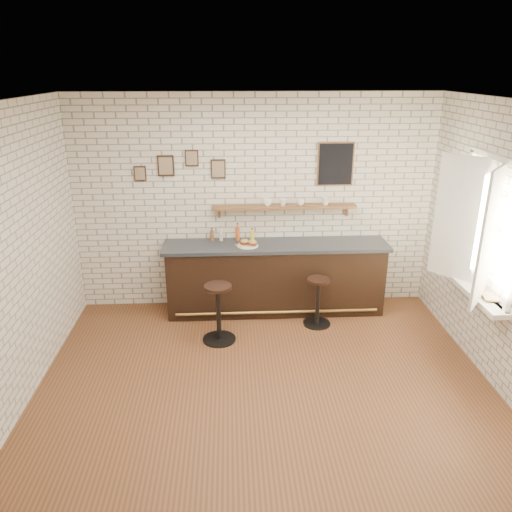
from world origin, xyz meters
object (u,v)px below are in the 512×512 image
at_px(ciabatta_sandwich, 249,243).
at_px(shelf_cup_a, 267,202).
at_px(bitters_bottle_amber, 238,233).
at_px(book_lower, 481,296).
at_px(shelf_cup_c, 300,202).
at_px(sandwich_plate, 248,246).
at_px(bitters_bottle_white, 221,235).
at_px(book_upper, 483,296).
at_px(bar_stool_left, 219,311).
at_px(shelf_cup_b, 283,202).
at_px(bar_counter, 275,277).
at_px(bitters_bottle_brown, 212,236).
at_px(condiment_bottle_yellow, 252,235).
at_px(shelf_cup_d, 325,201).
at_px(bar_stool_right, 318,300).

relative_size(ciabatta_sandwich, shelf_cup_a, 1.82).
bearing_deg(shelf_cup_a, bitters_bottle_amber, -177.63).
bearing_deg(ciabatta_sandwich, book_lower, -32.22).
height_order(bitters_bottle_amber, book_lower, bitters_bottle_amber).
bearing_deg(ciabatta_sandwich, shelf_cup_c, 20.55).
height_order(sandwich_plate, book_lower, sandwich_plate).
relative_size(bitters_bottle_amber, shelf_cup_c, 2.13).
relative_size(bitters_bottle_white, book_upper, 0.87).
relative_size(bar_stool_left, shelf_cup_b, 7.57).
bearing_deg(shelf_cup_a, bar_counter, -61.45).
bearing_deg(bitters_bottle_amber, ciabatta_sandwich, -60.67).
bearing_deg(shelf_cup_b, bar_stool_left, 171.76).
bearing_deg(bar_counter, bitters_bottle_brown, 168.30).
relative_size(condiment_bottle_yellow, book_lower, 0.87).
xyz_separation_m(bitters_bottle_amber, book_upper, (2.63, -1.86, -0.15)).
relative_size(sandwich_plate, shelf_cup_c, 2.37).
bearing_deg(shelf_cup_d, shelf_cup_c, 159.33).
bearing_deg(book_upper, bar_stool_right, 154.27).
distance_m(bitters_bottle_amber, shelf_cup_b, 0.77).
bearing_deg(shelf_cup_a, shelf_cup_d, -0.13).
distance_m(condiment_bottle_yellow, shelf_cup_d, 1.12).
bearing_deg(book_upper, shelf_cup_c, 144.99).
bearing_deg(condiment_bottle_yellow, bitters_bottle_brown, 180.00).
distance_m(ciabatta_sandwich, bitters_bottle_brown, 0.56).
distance_m(bitters_bottle_brown, shelf_cup_a, 0.90).
bearing_deg(bar_stool_right, bar_stool_left, -165.15).
xyz_separation_m(sandwich_plate, bar_stool_right, (0.92, -0.39, -0.65)).
height_order(bitters_bottle_amber, condiment_bottle_yellow, bitters_bottle_amber).
height_order(ciabatta_sandwich, bitters_bottle_brown, bitters_bottle_brown).
xyz_separation_m(bar_counter, bar_stool_left, (-0.79, -0.81, -0.10)).
bearing_deg(ciabatta_sandwich, bar_stool_left, -119.11).
relative_size(bar_stool_right, book_lower, 3.42).
height_order(shelf_cup_a, shelf_cup_c, shelf_cup_a).
xyz_separation_m(bitters_bottle_amber, shelf_cup_c, (0.87, 0.02, 0.43)).
relative_size(sandwich_plate, shelf_cup_a, 2.07).
bearing_deg(bar_counter, shelf_cup_b, 61.42).
bearing_deg(shelf_cup_c, book_upper, -146.02).
height_order(bar_counter, ciabatta_sandwich, ciabatta_sandwich).
distance_m(bitters_bottle_amber, shelf_cup_a, 0.61).
height_order(condiment_bottle_yellow, bar_stool_left, condiment_bottle_yellow).
bearing_deg(bitters_bottle_amber, book_lower, -34.72).
bearing_deg(bar_stool_left, sandwich_plate, 61.52).
bearing_deg(book_lower, bar_stool_left, 144.84).
xyz_separation_m(shelf_cup_c, shelf_cup_d, (0.35, 0.00, 0.00)).
xyz_separation_m(bitters_bottle_white, shelf_cup_c, (1.11, 0.02, 0.45)).
distance_m(shelf_cup_c, shelf_cup_d, 0.35).
xyz_separation_m(bitters_bottle_white, bar_stool_left, (-0.04, -1.00, -0.68)).
distance_m(ciabatta_sandwich, shelf_cup_c, 0.92).
height_order(sandwich_plate, bitters_bottle_brown, bitters_bottle_brown).
xyz_separation_m(ciabatta_sandwich, shelf_cup_a, (0.27, 0.27, 0.49)).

